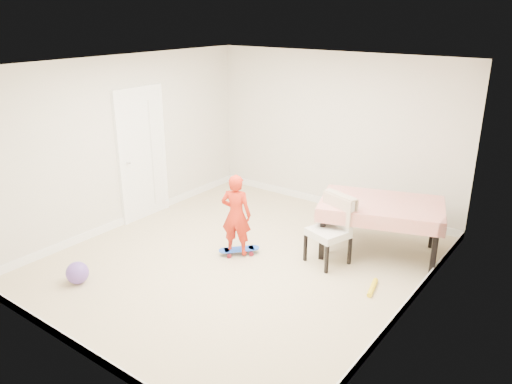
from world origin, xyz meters
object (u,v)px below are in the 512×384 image
Objects in this scene: dining_chair at (328,230)px; skateboard at (239,251)px; child at (236,217)px; balloon at (77,273)px; dining_table at (379,228)px.

dining_chair is 1.29m from skateboard.
balloon is (-1.12, -1.77, -0.43)m from child.
dining_chair reaches higher than skateboard.
dining_chair is 1.65× the size of skateboard.
skateboard is 2.13m from balloon.
skateboard is 0.53m from child.
dining_table is at bearing -162.42° from child.
dining_chair is 0.83× the size of child.
child is (-1.55, -1.22, 0.19)m from dining_table.
dining_table is 1.97m from skateboard.
dining_table is 0.80m from dining_chair.
dining_chair is at bearing -141.52° from dining_table.
child reaches higher than dining_chair.
balloon is at bearing -150.35° from dining_table.
dining_chair is 3.24m from balloon.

